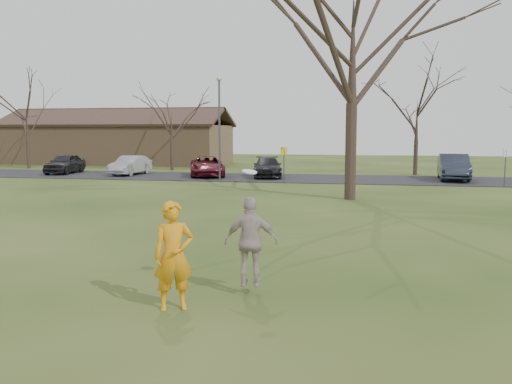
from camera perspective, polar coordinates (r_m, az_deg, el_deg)
ground at (r=9.93m, az=-4.69°, el=-11.21°), size 120.00×120.00×0.00m
parking_strip at (r=34.32m, az=7.00°, el=1.41°), size 62.00×6.50×0.04m
player_defender at (r=9.26m, az=-8.67°, el=-6.65°), size 0.80×0.69×1.85m
car_0 at (r=40.38m, az=-19.47°, el=2.85°), size 2.05×4.22×1.39m
car_1 at (r=37.87m, az=-13.10°, el=2.76°), size 1.63×3.99×1.29m
car_2 at (r=35.79m, az=-5.16°, el=2.72°), size 3.56×5.17×1.31m
car_3 at (r=35.05m, az=1.21°, el=2.63°), size 2.58×4.65×1.27m
car_5 at (r=35.12m, az=20.08°, el=2.50°), size 1.96×4.87×1.57m
catching_play at (r=9.90m, az=-0.53°, el=-5.22°), size 1.01×0.53×2.16m
building at (r=52.26m, az=-14.27°, el=5.07°), size 20.60×8.50×5.14m
lamp_post at (r=32.76m, az=-3.88°, el=8.12°), size 0.34×0.34×6.27m
sign_yellow at (r=31.47m, az=2.96°, el=3.60°), size 0.35×0.35×2.08m
sign_white at (r=31.97m, az=24.78°, el=3.06°), size 0.35×0.35×2.08m
big_tree at (r=24.42m, az=10.17°, el=15.76°), size 9.00×9.00×14.00m
small_tree_row at (r=39.19m, az=14.13°, el=7.55°), size 55.00×5.90×8.50m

